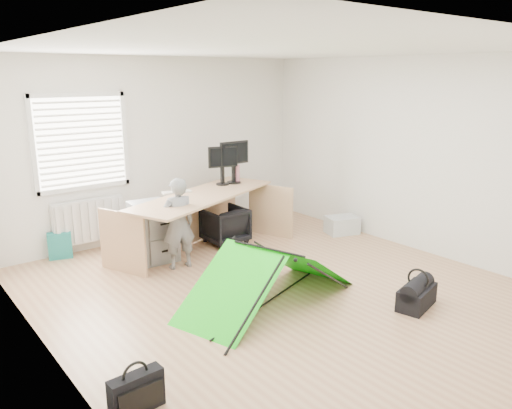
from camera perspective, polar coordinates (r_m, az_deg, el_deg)
ground at (r=5.93m, az=2.45°, el=-9.70°), size 5.50×5.50×0.00m
back_wall at (r=7.76m, az=-10.94°, el=6.30°), size 5.00×0.02×2.70m
window at (r=7.23m, az=-19.35°, el=6.74°), size 1.20×0.06×1.20m
radiator at (r=7.41m, az=-18.54°, el=-1.73°), size 1.00×0.12×0.60m
desk at (r=7.02m, az=-5.94°, el=-2.17°), size 2.58×1.62×0.84m
filing_cabinet at (r=6.92m, az=-11.68°, el=-2.98°), size 0.54×0.69×0.77m
monitor_left at (r=7.45m, az=-3.87°, el=3.86°), size 0.45×0.22×0.42m
monitor_right at (r=7.56m, az=-2.58°, el=4.20°), size 0.49×0.12×0.47m
keyboard at (r=7.06m, az=-9.04°, el=1.43°), size 0.43×0.24×0.02m
thermos at (r=7.63m, az=-2.16°, el=3.55°), size 0.08×0.08×0.27m
office_chair at (r=7.43m, az=-3.59°, el=-2.37°), size 0.58×0.60×0.54m
person at (r=6.45m, az=-8.89°, el=-2.16°), size 0.47×0.35×1.19m
kite at (r=5.48m, az=1.43°, el=-8.19°), size 2.20×1.46×0.63m
storage_crate at (r=8.00m, az=9.80°, el=-2.32°), size 0.57×0.48×0.27m
tote_bag at (r=7.32m, az=-21.49°, el=-4.38°), size 0.33×0.22×0.37m
laptop_bag at (r=4.05m, az=-13.50°, el=-20.21°), size 0.42×0.14×0.31m
duffel_bag at (r=5.74m, az=17.87°, el=-10.03°), size 0.57×0.38×0.23m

